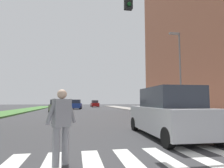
% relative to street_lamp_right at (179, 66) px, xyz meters
% --- Properties ---
extents(ground_plane, '(140.00, 140.00, 0.00)m').
position_rel_street_lamp_right_xyz_m(ground_plane, '(-8.20, 10.60, -4.59)').
color(ground_plane, '#38383A').
extents(crosswalk, '(6.75, 2.20, 0.01)m').
position_rel_street_lamp_right_xyz_m(crosswalk, '(-8.20, -11.00, -4.59)').
color(crosswalk, silver).
rests_on(crosswalk, ground_plane).
extents(median_strip, '(3.56, 64.00, 0.15)m').
position_rel_street_lamp_right_xyz_m(median_strip, '(-16.88, 8.60, -4.52)').
color(median_strip, '#477A38').
rests_on(median_strip, ground_plane).
extents(sidewalk_right, '(3.00, 64.00, 0.15)m').
position_rel_street_lamp_right_xyz_m(sidewalk_right, '(0.60, 8.60, -4.52)').
color(sidewalk_right, '#9E9991').
rests_on(sidewalk_right, ground_plane).
extents(street_lamp_right, '(1.02, 0.24, 7.50)m').
position_rel_street_lamp_right_xyz_m(street_lamp_right, '(0.00, 0.00, 0.00)').
color(street_lamp_right, slate).
rests_on(street_lamp_right, sidewalk_right).
extents(pedestrian_performer, '(0.69, 0.44, 1.69)m').
position_rel_street_lamp_right_xyz_m(pedestrian_performer, '(-9.36, -11.06, -3.66)').
color(pedestrian_performer, gray).
rests_on(pedestrian_performer, ground_plane).
extents(suv_crossing, '(2.08, 4.65, 1.97)m').
position_rel_street_lamp_right_xyz_m(suv_crossing, '(-5.37, -8.32, -3.66)').
color(suv_crossing, '#B7B7BC').
rests_on(suv_crossing, ground_plane).
extents(sedan_midblock, '(1.87, 4.56, 1.67)m').
position_rel_street_lamp_right_xyz_m(sedan_midblock, '(-11.80, 13.03, -3.82)').
color(sedan_midblock, gray).
rests_on(sedan_midblock, ground_plane).
extents(sedan_distant, '(2.18, 4.16, 1.76)m').
position_rel_street_lamp_right_xyz_m(sedan_distant, '(-8.98, 21.11, -3.79)').
color(sedan_distant, navy).
rests_on(sedan_distant, ground_plane).
extents(sedan_far_horizon, '(1.92, 4.22, 1.71)m').
position_rel_street_lamp_right_xyz_m(sedan_far_horizon, '(-4.38, 33.26, -3.80)').
color(sedan_far_horizon, maroon).
rests_on(sedan_far_horizon, ground_plane).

